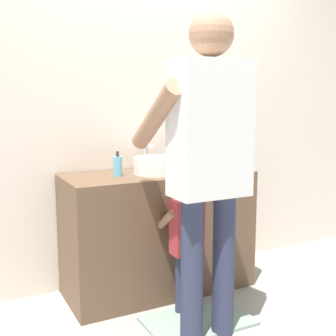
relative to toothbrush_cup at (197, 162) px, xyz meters
name	(u,v)px	position (x,y,z in m)	size (l,w,h in m)	color
ground_plane	(178,305)	(-0.31, -0.30, -0.90)	(14.00, 14.00, 0.00)	#9E998E
back_wall	(139,99)	(-0.31, 0.32, 0.45)	(4.40, 0.08, 2.70)	beige
vanity_cabinet	(158,232)	(-0.31, 0.00, -0.48)	(1.30, 0.54, 0.85)	brown
sink_basin	(159,165)	(-0.31, -0.02, 0.00)	(0.36, 0.36, 0.11)	white
faucet	(146,158)	(-0.31, 0.20, 0.03)	(0.18, 0.14, 0.18)	#B7BABF
toothbrush_cup	(197,162)	(0.00, 0.00, 0.00)	(0.07, 0.07, 0.21)	silver
soap_bottle	(118,166)	(-0.61, 0.00, 0.01)	(0.06, 0.06, 0.16)	#66B2D1
bath_mat	(198,321)	(-0.31, -0.55, -0.89)	(0.64, 0.40, 0.02)	gray
child_toddler	(186,235)	(-0.31, -0.40, -0.39)	(0.26, 0.27, 0.86)	#2D334C
adult_parent	(208,150)	(-0.35, -0.70, 0.18)	(0.56, 0.58, 1.80)	#2D334C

